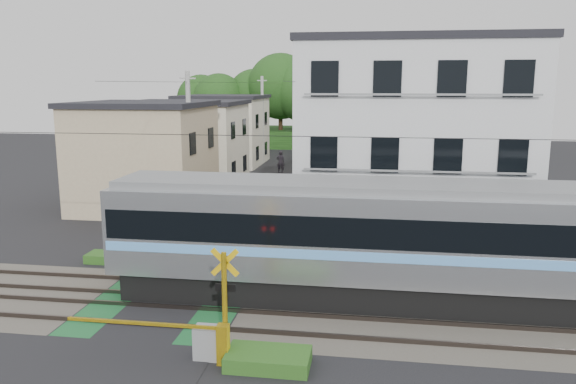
% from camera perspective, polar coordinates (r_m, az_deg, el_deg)
% --- Properties ---
extents(ground, '(120.00, 120.00, 0.00)m').
position_cam_1_polar(ground, '(19.86, -12.14, -10.91)').
color(ground, black).
extents(track_bed, '(120.00, 120.00, 0.14)m').
position_cam_1_polar(track_bed, '(19.84, -12.15, -10.81)').
color(track_bed, '#47423A').
rests_on(track_bed, ground).
extents(commuter_train, '(19.89, 3.13, 4.13)m').
position_cam_1_polar(commuter_train, '(19.12, 11.81, -4.83)').
color(commuter_train, black).
rests_on(commuter_train, ground).
extents(crossing_signal_near, '(4.74, 0.65, 3.09)m').
position_cam_1_polar(crossing_signal_near, '(15.62, -7.94, -14.15)').
color(crossing_signal_near, '#E8B50C').
rests_on(crossing_signal_near, ground).
extents(crossing_signal_far, '(4.74, 0.65, 3.09)m').
position_cam_1_polar(crossing_signal_far, '(23.77, -14.97, -5.55)').
color(crossing_signal_far, '#E8B50C').
rests_on(crossing_signal_far, ground).
extents(apartment_block, '(10.20, 8.36, 9.30)m').
position_cam_1_polar(apartment_block, '(26.87, 12.35, 5.02)').
color(apartment_block, silver).
rests_on(apartment_block, ground).
extents(houses_row, '(22.07, 31.35, 6.80)m').
position_cam_1_polar(houses_row, '(43.78, 0.03, 5.62)').
color(houses_row, tan).
rests_on(houses_row, ground).
extents(tree_hill, '(40.00, 12.92, 12.00)m').
position_cam_1_polar(tree_hill, '(66.07, 3.97, 9.41)').
color(tree_hill, '#214918').
rests_on(tree_hill, ground).
extents(catenary, '(60.00, 5.04, 7.00)m').
position_cam_1_polar(catenary, '(17.61, 5.98, -0.95)').
color(catenary, '#2D2D33').
rests_on(catenary, ground).
extents(utility_poles, '(7.90, 42.00, 8.00)m').
position_cam_1_polar(utility_poles, '(41.07, -2.39, 6.42)').
color(utility_poles, '#A5A5A0').
rests_on(utility_poles, ground).
extents(pedestrian, '(0.69, 0.46, 1.85)m').
position_cam_1_polar(pedestrian, '(46.72, -0.76, 3.09)').
color(pedestrian, '#38323F').
rests_on(pedestrian, ground).
extents(weed_patches, '(10.25, 8.80, 0.40)m').
position_cam_1_polar(weed_patches, '(19.18, -7.25, -10.95)').
color(weed_patches, '#2D5E1E').
rests_on(weed_patches, ground).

